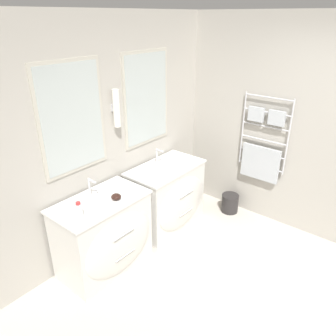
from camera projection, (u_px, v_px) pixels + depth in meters
name	position (u px, v px, depth m)	size (l,w,h in m)	color
wall_back	(105.00, 138.00, 3.58)	(4.89, 0.15, 2.60)	#B2ADA3
wall_right	(279.00, 127.00, 4.02)	(0.13, 4.43, 2.60)	#B2ADA3
vanity_left	(105.00, 235.00, 3.47)	(0.99, 0.62, 0.84)	silver
vanity_right	(168.00, 197.00, 4.20)	(0.99, 0.62, 0.84)	silver
faucet_left	(90.00, 188.00, 3.35)	(0.17, 0.13, 0.20)	silver
faucet_right	(158.00, 157.00, 4.08)	(0.17, 0.13, 0.20)	silver
toiletry_bottle	(79.00, 210.00, 3.01)	(0.07, 0.07, 0.16)	silver
amenity_bowl	(116.00, 197.00, 3.32)	(0.10, 0.10, 0.06)	black
waste_bin	(230.00, 203.00, 4.62)	(0.24, 0.24, 0.26)	#282626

